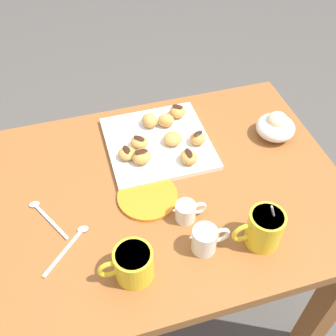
{
  "coord_description": "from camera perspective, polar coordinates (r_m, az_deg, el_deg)",
  "views": [
    {
      "loc": [
        0.22,
        0.69,
        1.59
      ],
      "look_at": [
        -0.0,
        -0.05,
        0.75
      ],
      "focal_mm": 43.59,
      "sensor_mm": 36.0,
      "label": 1
    }
  ],
  "objects": [
    {
      "name": "chocolate_drizzle_5",
      "position": [
        1.16,
        -5.82,
        2.62
      ],
      "size": [
        0.02,
        0.04,
        0.0
      ],
      "primitive_type": "ellipsoid",
      "rotation": [
        0.0,
        0.0,
        4.92
      ],
      "color": "#381E11",
      "rests_on": "beignet_5"
    },
    {
      "name": "beignet_4",
      "position": [
        1.3,
        1.33,
        7.91
      ],
      "size": [
        0.07,
        0.07,
        0.04
      ],
      "primitive_type": "ellipsoid",
      "rotation": [
        0.0,
        0.0,
        2.75
      ],
      "color": "#D19347",
      "rests_on": "pastry_plate_square"
    },
    {
      "name": "beignet_3",
      "position": [
        1.16,
        2.9,
        1.51
      ],
      "size": [
        0.06,
        0.07,
        0.03
      ],
      "primitive_type": "ellipsoid",
      "rotation": [
        0.0,
        0.0,
        1.89
      ],
      "color": "#D19347",
      "rests_on": "pastry_plate_square"
    },
    {
      "name": "chocolate_drizzle_3",
      "position": [
        1.14,
        2.94,
        2.15
      ],
      "size": [
        0.02,
        0.04,
        0.0
      ],
      "primitive_type": "ellipsoid",
      "rotation": [
        0.0,
        0.0,
        1.65
      ],
      "color": "#381E11",
      "rests_on": "beignet_3"
    },
    {
      "name": "loose_spoon_by_plate",
      "position": [
        1.11,
        -16.88,
        -6.29
      ],
      "size": [
        0.09,
        0.14,
        0.01
      ],
      "color": "silver",
      "rests_on": "dining_table"
    },
    {
      "name": "saucer_orange_left",
      "position": [
        1.1,
        -2.86,
        -3.98
      ],
      "size": [
        0.16,
        0.16,
        0.01
      ],
      "primitive_type": "cylinder",
      "color": "orange",
      "rests_on": "dining_table"
    },
    {
      "name": "chocolate_drizzle_8",
      "position": [
        1.14,
        -3.78,
        2.32
      ],
      "size": [
        0.04,
        0.02,
        0.0
      ],
      "primitive_type": "ellipsoid",
      "rotation": [
        0.0,
        0.0,
        3.1
      ],
      "color": "#381E11",
      "rests_on": "beignet_8"
    },
    {
      "name": "loose_spoon_near_saucer",
      "position": [
        1.04,
        -13.42,
        -10.26
      ],
      "size": [
        0.12,
        0.12,
        0.01
      ],
      "color": "silver",
      "rests_on": "dining_table"
    },
    {
      "name": "chocolate_sauce_pitcher",
      "position": [
        1.04,
        2.54,
        -6.03
      ],
      "size": [
        0.09,
        0.05,
        0.06
      ],
      "color": "white",
      "rests_on": "dining_table"
    },
    {
      "name": "ice_cream_bowl",
      "position": [
        1.28,
        14.84,
        5.67
      ],
      "size": [
        0.12,
        0.12,
        0.09
      ],
      "color": "white",
      "rests_on": "dining_table"
    },
    {
      "name": "dining_table",
      "position": [
        1.24,
        0.56,
        -6.85
      ],
      "size": [
        0.95,
        0.74,
        0.73
      ],
      "color": "#935628",
      "rests_on": "ground_plane"
    },
    {
      "name": "coffee_mug_yellow_right",
      "position": [
        0.94,
        -4.96,
        -13.16
      ],
      "size": [
        0.13,
        0.09,
        0.09
      ],
      "color": "yellow",
      "rests_on": "dining_table"
    },
    {
      "name": "ground_plane",
      "position": [
        1.75,
        0.42,
        -18.08
      ],
      "size": [
        8.0,
        8.0,
        0.0
      ],
      "primitive_type": "plane",
      "color": "#514C47"
    },
    {
      "name": "beignet_1",
      "position": [
        1.21,
        0.66,
        4.12
      ],
      "size": [
        0.07,
        0.07,
        0.03
      ],
      "primitive_type": "ellipsoid",
      "rotation": [
        0.0,
        0.0,
        1.92
      ],
      "color": "#D19347",
      "rests_on": "pastry_plate_square"
    },
    {
      "name": "beignet_2",
      "position": [
        1.26,
        -0.29,
        6.68
      ],
      "size": [
        0.06,
        0.06,
        0.04
      ],
      "primitive_type": "ellipsoid",
      "rotation": [
        0.0,
        0.0,
        4.22
      ],
      "color": "#D19347",
      "rests_on": "pastry_plate_square"
    },
    {
      "name": "beignet_8",
      "position": [
        1.16,
        -3.73,
        1.61
      ],
      "size": [
        0.06,
        0.06,
        0.04
      ],
      "primitive_type": "ellipsoid",
      "rotation": [
        0.0,
        0.0,
        3.3
      ],
      "color": "#D19347",
      "rests_on": "pastry_plate_square"
    },
    {
      "name": "beignet_5",
      "position": [
        1.17,
        -5.75,
        2.04
      ],
      "size": [
        0.06,
        0.06,
        0.03
      ],
      "primitive_type": "ellipsoid",
      "rotation": [
        0.0,
        0.0,
        4.85
      ],
      "color": "#D19347",
      "rests_on": "pastry_plate_square"
    },
    {
      "name": "beignet_7",
      "position": [
        1.2,
        -4.02,
        3.59
      ],
      "size": [
        0.07,
        0.07,
        0.03
      ],
      "primitive_type": "ellipsoid",
      "rotation": [
        0.0,
        0.0,
        5.82
      ],
      "color": "#D19347",
      "rests_on": "pastry_plate_square"
    },
    {
      "name": "chocolate_drizzle_4",
      "position": [
        1.29,
        1.35,
        8.59
      ],
      "size": [
        0.04,
        0.04,
        0.0
      ],
      "primitive_type": "ellipsoid",
      "rotation": [
        0.0,
        0.0,
        2.48
      ],
      "color": "#381E11",
      "rests_on": "beignet_4"
    },
    {
      "name": "cream_pitcher_white",
      "position": [
        0.98,
        5.22,
        -9.85
      ],
      "size": [
        0.1,
        0.06,
        0.07
      ],
      "color": "white",
      "rests_on": "dining_table"
    },
    {
      "name": "coffee_mug_yellow_left",
      "position": [
        1.0,
        13.26,
        -8.15
      ],
      "size": [
        0.13,
        0.09,
        0.15
      ],
      "color": "yellow",
      "rests_on": "dining_table"
    },
    {
      "name": "pastry_plate_square",
      "position": [
        1.23,
        -1.4,
        3.51
      ],
      "size": [
        0.3,
        0.3,
        0.02
      ],
      "primitive_type": "cube",
      "color": "white",
      "rests_on": "dining_table"
    },
    {
      "name": "chocolate_drizzle_7",
      "position": [
        1.19,
        -4.06,
        4.19
      ],
      "size": [
        0.04,
        0.04,
        0.0
      ],
      "primitive_type": "ellipsoid",
      "rotation": [
        0.0,
        0.0,
        5.45
      ],
      "color": "#381E11",
      "rests_on": "beignet_7"
    },
    {
      "name": "chocolate_drizzle_6",
      "position": [
        1.2,
        4.23,
        4.85
      ],
      "size": [
        0.04,
        0.03,
        0.0
      ],
      "primitive_type": "ellipsoid",
      "rotation": [
        0.0,
        0.0,
        3.6
      ],
      "color": "#381E11",
      "rests_on": "beignet_6"
    },
    {
      "name": "beignet_6",
      "position": [
        1.21,
        4.18,
        4.16
      ],
      "size": [
        0.05,
        0.05,
        0.04
      ],
      "primitive_type": "ellipsoid",
      "rotation": [
        0.0,
        0.0,
        3.25
      ],
      "color": "#D19347",
      "rests_on": "pastry_plate_square"
    },
    {
      "name": "beignet_0",
      "position": [
        1.27,
        -2.47,
        6.69
      ],
      "size": [
        0.06,
        0.06,
        0.04
      ],
      "primitive_type": "ellipsoid",
      "rotation": [
        0.0,
        0.0,
        3.35
      ],
      "color": "#D19347",
      "rests_on": "pastry_plate_square"
    }
  ]
}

